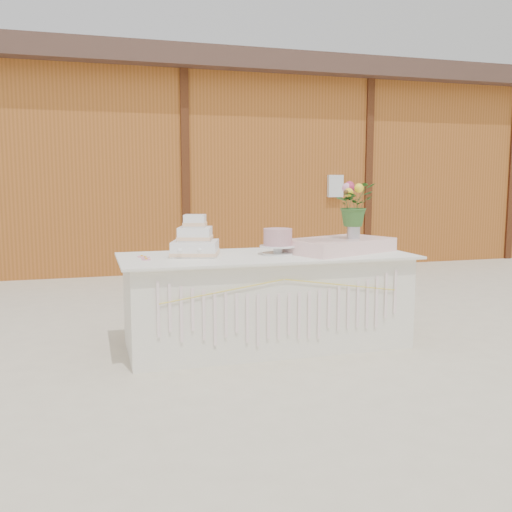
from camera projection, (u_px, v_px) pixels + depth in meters
The scene contains 9 objects.
ground at pixel (266, 345), 4.82m from camera, with size 80.00×80.00×0.00m, color beige.
barn at pixel (166, 165), 10.30m from camera, with size 12.60×4.60×3.30m.
cake_table at pixel (266, 300), 4.77m from camera, with size 2.40×1.00×0.77m.
wedding_cake at pixel (195, 242), 4.63m from camera, with size 0.46×0.46×0.34m.
pink_cake_stand at pixel (278, 240), 4.70m from camera, with size 0.30×0.30×0.22m.
satin_runner at pixel (339, 245), 4.89m from camera, with size 0.91×0.53×0.12m, color #FED0CC.
flower_vase at pixel (353, 229), 4.90m from camera, with size 0.11×0.11×0.15m, color silver.
bouquet at pixel (354, 199), 4.86m from camera, with size 0.34×0.29×0.37m, color #315F26.
loose_flowers at pixel (151, 257), 4.50m from camera, with size 0.14×0.34×0.02m, color pink, non-canonical shape.
Camera 1 is at (-1.41, -4.47, 1.37)m, focal length 40.00 mm.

